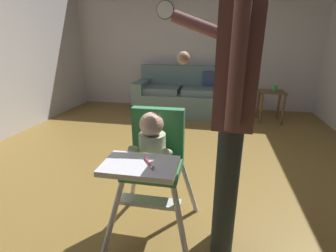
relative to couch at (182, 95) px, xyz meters
The scene contains 9 objects.
ground 2.40m from the couch, 87.38° to the right, with size 6.31×7.30×0.10m, color olive.
wall_far 1.11m from the couch, 78.25° to the left, with size 5.51×0.06×2.62m, color silver.
couch is the anchor object (origin of this frame).
high_chair 3.16m from the couch, 85.30° to the right, with size 0.62×0.73×0.91m.
adult_standing 3.31m from the couch, 77.05° to the right, with size 0.51×0.52×1.70m.
toy_ball 2.25m from the couch, 86.94° to the right, with size 0.23×0.23×0.23m, color #D13D33.
side_table 1.55m from the couch, ahead, with size 0.40×0.40×0.52m.
sippy_cup 1.60m from the couch, ahead, with size 0.07×0.07×0.10m, color green.
wall_clock 1.65m from the couch, 131.73° to the left, with size 0.34×0.04×0.34m.
Camera 1 is at (0.53, -2.18, 1.32)m, focal length 26.46 mm.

